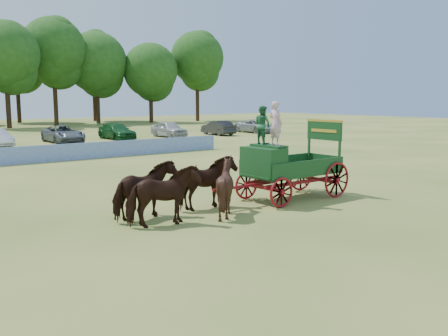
% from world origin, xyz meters
% --- Properties ---
extents(ground, '(160.00, 160.00, 0.00)m').
position_xyz_m(ground, '(0.00, 0.00, 0.00)').
color(ground, tan).
rests_on(ground, ground).
extents(horse_lead_left, '(2.35, 1.40, 1.86)m').
position_xyz_m(horse_lead_left, '(-2.84, 0.72, 0.93)').
color(horse_lead_left, black).
rests_on(horse_lead_left, ground).
extents(horse_lead_right, '(2.37, 1.44, 1.86)m').
position_xyz_m(horse_lead_right, '(-2.84, 1.82, 0.93)').
color(horse_lead_right, black).
rests_on(horse_lead_right, ground).
extents(horse_wheel_left, '(1.82, 1.65, 1.87)m').
position_xyz_m(horse_wheel_left, '(-0.44, 0.72, 0.93)').
color(horse_wheel_left, black).
rests_on(horse_wheel_left, ground).
extents(horse_wheel_right, '(2.27, 1.16, 1.86)m').
position_xyz_m(horse_wheel_right, '(-0.44, 1.82, 0.93)').
color(horse_wheel_right, black).
rests_on(horse_wheel_right, ground).
extents(farm_dray, '(6.00, 2.00, 3.74)m').
position_xyz_m(farm_dray, '(2.53, 1.29, 1.59)').
color(farm_dray, maroon).
rests_on(farm_dray, ground).
extents(sponsor_banner, '(26.00, 0.08, 1.05)m').
position_xyz_m(sponsor_banner, '(-1.00, 18.00, 0.53)').
color(sponsor_banner, '#1C3C99').
rests_on(sponsor_banner, ground).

